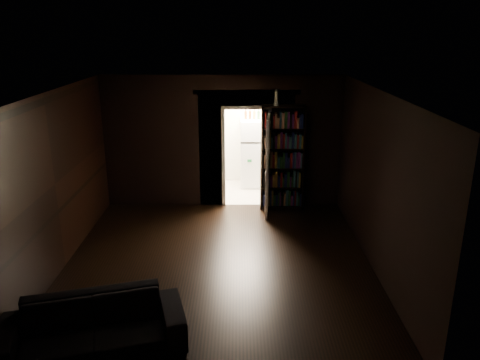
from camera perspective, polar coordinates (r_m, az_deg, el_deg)
The scene contains 9 objects.
ground at distance 7.79m, azimuth -2.68°, elevation -10.30°, with size 5.50×5.50×0.00m, color black.
room_walls at distance 8.18m, azimuth -2.61°, elevation 3.78°, with size 5.02×5.61×2.84m.
kitchen_alcove at distance 11.00m, azimuth 0.68°, elevation 5.00°, with size 2.20×1.80×2.60m.
sofa at distance 6.03m, azimuth -17.60°, elevation -15.91°, with size 2.15×0.93×0.83m, color black.
bookshelf at distance 9.83m, azimuth 5.16°, elevation 2.67°, with size 0.90×0.32×2.20m, color black.
refrigerator at distance 11.33m, azimuth 1.94°, elevation 3.37°, with size 0.74×0.68×1.65m, color white.
door at distance 9.55m, azimuth 3.39°, elevation 1.79°, with size 0.85×0.05×2.05m, color white.
figurine at distance 9.57m, azimuth 4.46°, elevation 10.02°, with size 0.11×0.11×0.33m, color white.
bottles at distance 11.05m, azimuth 2.01°, elevation 8.11°, with size 0.69×0.09×0.28m, color black.
Camera 1 is at (0.34, -6.85, 3.70)m, focal length 35.00 mm.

